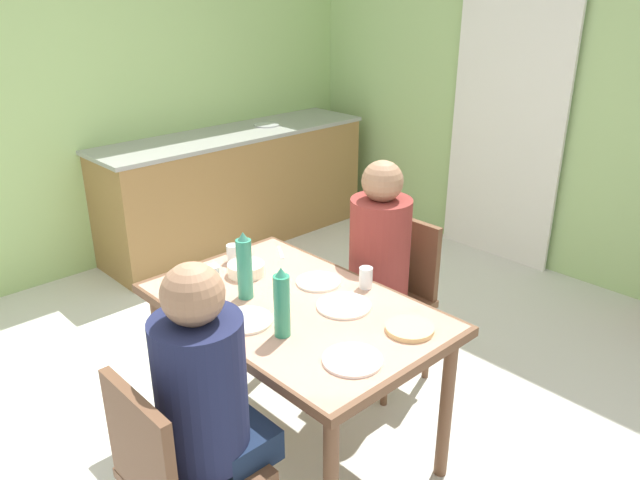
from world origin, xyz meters
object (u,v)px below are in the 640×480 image
Objects in this scene: water_bottle_green_far at (245,267)px; water_bottle_green_near at (282,304)px; person_near_diner at (205,385)px; serving_bowl_center at (246,269)px; kitchen_counter at (236,187)px; chair_far_diner at (393,291)px; person_far_diner at (378,248)px; chair_near_diner at (176,474)px; dining_table at (294,321)px.

water_bottle_green_near is at bearing -13.79° from water_bottle_green_far.
person_near_diner is 0.91m from serving_bowl_center.
person_near_diner reaches higher than kitchen_counter.
person_near_diner is (0.36, -1.38, 0.28)m from chair_far_diner.
kitchen_counter is at bearing 145.06° from water_bottle_green_far.
kitchen_counter is at bearing 142.14° from person_near_diner.
chair_far_diner is at bearing -14.10° from kitchen_counter.
kitchen_counter is 2.16m from chair_far_diner.
kitchen_counter is at bearing -17.55° from person_far_diner.
chair_far_diner is at bearing 69.00° from serving_bowl_center.
chair_near_diner is at bearing -54.70° from water_bottle_green_far.
person_far_diner is 0.66m from serving_bowl_center.
chair_far_diner is 3.04× the size of water_bottle_green_near.
water_bottle_green_near is 0.57m from serving_bowl_center.
chair_near_diner is 5.12× the size of serving_bowl_center.
water_bottle_green_near is at bearing 106.31° from person_far_diner.
person_near_diner reaches higher than chair_far_diner.
chair_far_diner is 0.31m from person_far_diner.
water_bottle_green_far is (-0.10, -0.87, 0.38)m from chair_far_diner.
person_far_diner is 0.85m from water_bottle_green_near.
kitchen_counter is 2.22m from person_far_diner.
chair_near_diner reaches higher than dining_table.
water_bottle_green_near is (2.34, -1.48, 0.42)m from kitchen_counter.
kitchen_counter is at bearing 149.52° from dining_table.
dining_table is at bearing 128.45° from water_bottle_green_near.
kitchen_counter is 2.60× the size of chair_near_diner.
kitchen_counter is at bearing 140.21° from chair_near_diner.
serving_bowl_center is at bearing 134.45° from person_near_diner.
chair_near_diner is 0.69m from water_bottle_green_near.
kitchen_counter is 2.60× the size of chair_far_diner.
water_bottle_green_near is at bearing -32.30° from kitchen_counter.
chair_near_diner is 1.05m from serving_bowl_center.
chair_far_diner is at bearing 104.07° from water_bottle_green_near.
kitchen_counter is at bearing 145.30° from serving_bowl_center.
chair_far_diner is (-0.09, 0.76, -0.16)m from dining_table.
person_near_diner and person_far_diner have the same top height.
kitchen_counter is 2.23m from serving_bowl_center.
serving_bowl_center is (-0.64, 0.65, -0.02)m from person_near_diner.
water_bottle_green_far reaches higher than chair_near_diner.
person_far_diner is (-0.00, -0.14, 0.28)m from chair_far_diner.
water_bottle_green_far is (-0.46, 0.52, 0.10)m from person_near_diner.
person_far_diner is 2.56× the size of water_bottle_green_far.
chair_far_diner is at bearing -90.00° from person_far_diner.
chair_far_diner is (2.10, -0.53, 0.05)m from kitchen_counter.
person_near_diner is (0.00, 0.14, 0.28)m from chair_near_diner.
water_bottle_green_far is at bearing 166.21° from water_bottle_green_near.
serving_bowl_center is at bearing 69.00° from chair_far_diner.
water_bottle_green_far is at bearing -37.37° from serving_bowl_center.
chair_far_diner is 0.95m from water_bottle_green_far.
water_bottle_green_near is (-0.12, 0.43, 0.09)m from person_near_diner.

